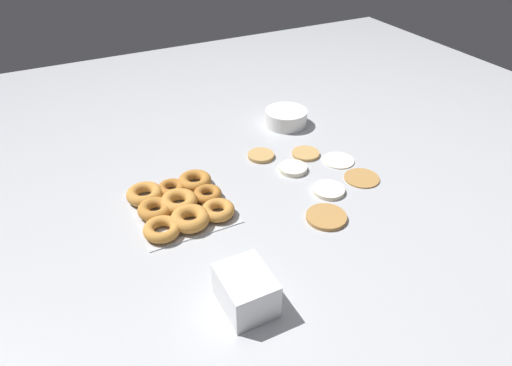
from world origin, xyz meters
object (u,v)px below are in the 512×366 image
(pancake_2, at_px, (338,160))
(pancake_3, at_px, (326,217))
(pancake_1, at_px, (329,190))
(batter_bowl, at_px, (286,117))
(container_stack, at_px, (246,290))
(donut_tray, at_px, (179,204))
(pancake_6, at_px, (261,155))
(pancake_0, at_px, (293,168))
(pancake_5, at_px, (306,154))
(pancake_4, at_px, (362,177))

(pancake_2, height_order, pancake_3, pancake_3)
(pancake_1, relative_size, batter_bowl, 0.61)
(container_stack, bearing_deg, donut_tray, -177.31)
(pancake_6, xyz_separation_m, donut_tray, (0.15, -0.35, 0.01))
(pancake_0, relative_size, pancake_2, 0.85)
(donut_tray, bearing_deg, pancake_1, 73.94)
(pancake_2, xyz_separation_m, pancake_5, (-0.09, -0.08, 0.00))
(pancake_6, distance_m, donut_tray, 0.39)
(batter_bowl, bearing_deg, pancake_0, -25.86)
(pancake_3, xyz_separation_m, pancake_6, (-0.39, -0.01, 0.00))
(donut_tray, height_order, batter_bowl, batter_bowl)
(pancake_4, distance_m, pancake_6, 0.36)
(pancake_5, bearing_deg, container_stack, -43.56)
(pancake_2, bearing_deg, pancake_6, -122.54)
(pancake_0, height_order, pancake_3, pancake_0)
(pancake_4, xyz_separation_m, batter_bowl, (-0.45, -0.03, 0.03))
(pancake_1, relative_size, pancake_4, 0.87)
(pancake_1, relative_size, pancake_3, 0.85)
(pancake_6, relative_size, batter_bowl, 0.56)
(pancake_6, xyz_separation_m, batter_bowl, (-0.17, 0.20, 0.02))
(container_stack, bearing_deg, pancake_6, 149.46)
(pancake_0, bearing_deg, batter_bowl, 154.14)
(pancake_4, distance_m, donut_tray, 0.60)
(pancake_6, bearing_deg, pancake_2, 57.46)
(pancake_1, bearing_deg, pancake_4, 94.61)
(pancake_1, height_order, pancake_4, pancake_1)
(donut_tray, bearing_deg, pancake_2, 90.76)
(pancake_1, relative_size, donut_tray, 0.34)
(pancake_2, xyz_separation_m, batter_bowl, (-0.32, -0.03, 0.03))
(donut_tray, bearing_deg, pancake_3, 57.13)
(batter_bowl, bearing_deg, pancake_4, 3.85)
(pancake_1, xyz_separation_m, container_stack, (0.28, -0.43, 0.04))
(donut_tray, distance_m, container_stack, 0.41)
(pancake_3, xyz_separation_m, container_stack, (0.18, -0.35, 0.04))
(pancake_5, relative_size, container_stack, 0.70)
(pancake_2, bearing_deg, container_stack, -53.15)
(pancake_4, bearing_deg, pancake_5, -158.21)
(pancake_3, distance_m, pancake_5, 0.36)
(pancake_3, bearing_deg, pancake_6, -178.31)
(pancake_0, xyz_separation_m, pancake_5, (-0.07, 0.09, -0.00))
(container_stack, bearing_deg, pancake_1, 123.67)
(batter_bowl, relative_size, container_stack, 1.19)
(pancake_4, relative_size, pancake_5, 1.19)
(pancake_2, xyz_separation_m, pancake_6, (-0.15, -0.23, 0.00))
(pancake_1, xyz_separation_m, pancake_4, (-0.01, 0.14, -0.00))
(pancake_3, height_order, pancake_6, pancake_6)
(donut_tray, bearing_deg, pancake_6, 113.41)
(pancake_0, relative_size, container_stack, 0.68)
(pancake_0, distance_m, container_stack, 0.59)
(pancake_1, xyz_separation_m, donut_tray, (-0.13, -0.45, 0.01))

